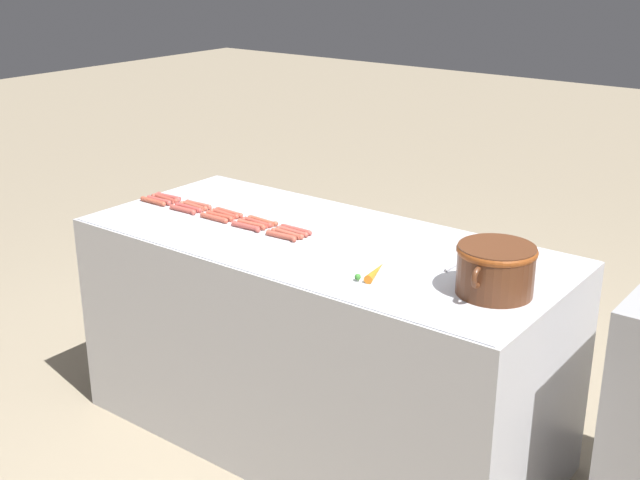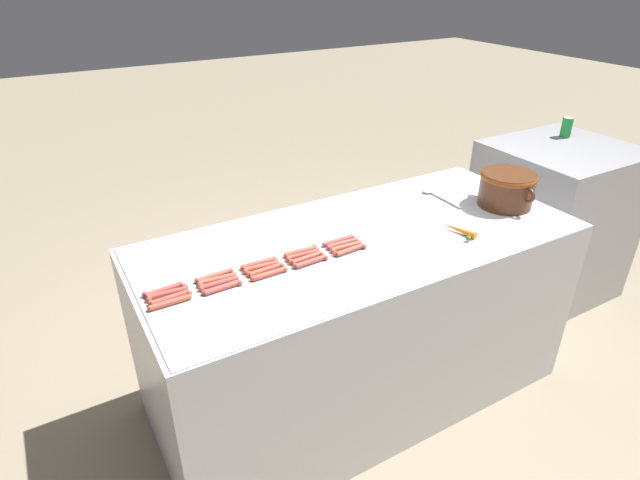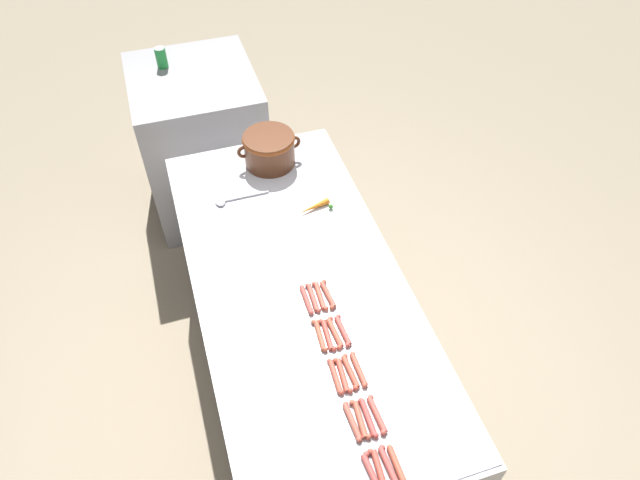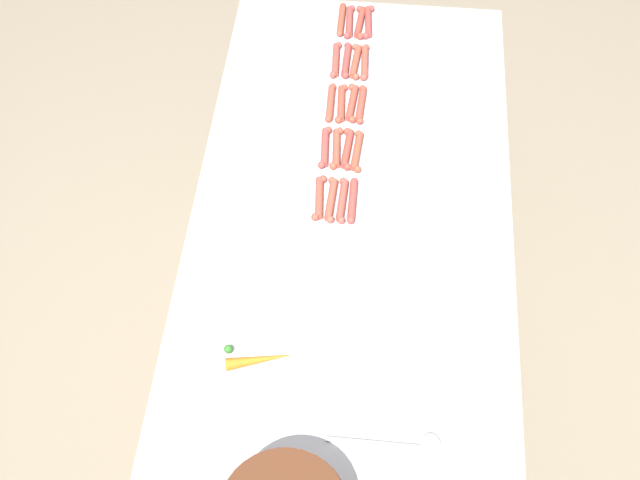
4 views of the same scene
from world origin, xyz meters
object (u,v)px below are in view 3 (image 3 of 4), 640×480
hot_dog_10 (389,467)px  back_cabinet (203,143)px  hot_dog_3 (320,335)px  hot_dog_16 (377,415)px  hot_dog_12 (350,372)px  hot_dog_14 (320,296)px  hot_dog_6 (360,419)px  soda_can (161,58)px  hot_dog_1 (352,422)px  hot_dog_2 (335,376)px  hot_dog_15 (398,467)px  hot_dog_18 (343,331)px  carrot (314,207)px  hot_dog_9 (313,298)px  hot_dog_19 (328,295)px  hot_dog_4 (306,300)px  hot_dog_7 (343,375)px  hot_dog_13 (335,333)px  hot_dog_0 (372,474)px  hot_dog_11 (368,418)px  hot_dog_5 (379,470)px  bean_pot (269,148)px  hot_dog_17 (359,369)px  hot_dog_8 (327,335)px  serving_spoon (229,200)px

hot_dog_10 → back_cabinet: bearing=95.9°
hot_dog_3 → hot_dog_16: 0.39m
hot_dog_3 → hot_dog_10: size_ratio=1.00×
hot_dog_12 → hot_dog_14: (-0.00, 0.38, 0.00)m
hot_dog_6 → soda_can: (-0.37, 2.47, 0.14)m
hot_dog_3 → soda_can: bearing=99.2°
hot_dog_1 → hot_dog_6: bearing=-0.7°
hot_dog_2 → hot_dog_14: same height
hot_dog_15 → soda_can: (-0.43, 2.67, 0.14)m
hot_dog_3 → hot_dog_1: bearing=-90.0°
hot_dog_18 → carrot: size_ratio=0.89×
hot_dog_9 → hot_dog_10: size_ratio=1.00×
hot_dog_1 → hot_dog_6: 0.03m
hot_dog_6 → hot_dog_19: (0.06, 0.56, 0.00)m
hot_dog_9 → hot_dog_12: same height
back_cabinet → hot_dog_14: back_cabinet is taller
hot_dog_14 → hot_dog_1: bearing=-96.2°
hot_dog_3 → hot_dog_4: (-0.00, 0.18, 0.00)m
hot_dog_7 → hot_dog_9: 0.38m
back_cabinet → hot_dog_13: size_ratio=6.24×
hot_dog_0 → hot_dog_16: size_ratio=1.00×
hot_dog_15 → hot_dog_16: same height
hot_dog_3 → hot_dog_15: same height
hot_dog_14 → hot_dog_7: bearing=-94.8°
hot_dog_19 → hot_dog_15: bearing=-90.3°
hot_dog_3 → hot_dog_10: 0.57m
back_cabinet → hot_dog_11: size_ratio=6.23×
hot_dog_6 → hot_dog_14: bearing=86.9°
hot_dog_12 → hot_dog_9: bearing=94.8°
hot_dog_7 → hot_dog_0: bearing=-94.2°
hot_dog_5 → hot_dog_9: (0.00, 0.76, 0.00)m
back_cabinet → bean_pot: (0.28, -0.83, 0.51)m
hot_dog_2 → hot_dog_17: same height
hot_dog_14 → hot_dog_8: bearing=-99.1°
hot_dog_8 → bean_pot: size_ratio=0.48×
hot_dog_6 → hot_dog_8: (-0.00, 0.37, 0.00)m
hot_dog_2 → hot_dog_8: bearing=81.3°
back_cabinet → hot_dog_17: back_cabinet is taller
back_cabinet → hot_dog_2: bearing=-84.7°
hot_dog_9 → hot_dog_11: size_ratio=1.00×
back_cabinet → hot_dog_12: (0.26, -2.13, 0.43)m
hot_dog_11 → serving_spoon: hot_dog_11 is taller
hot_dog_5 → hot_dog_3: bearing=92.9°
hot_dog_1 → hot_dog_15: (0.09, -0.20, 0.00)m
hot_dog_17 → hot_dog_9: bearing=99.8°
hot_dog_6 → soda_can: 2.50m
hot_dog_7 → carrot: 0.91m
hot_dog_8 → hot_dog_17: (0.06, -0.18, 0.00)m
hot_dog_13 → hot_dog_8: bearing=-179.3°
hot_dog_12 → carrot: bearing=81.4°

